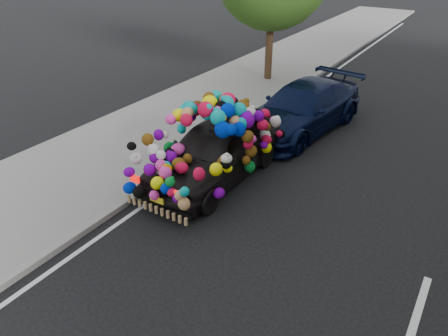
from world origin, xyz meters
name	(u,v)px	position (x,y,z in m)	size (l,w,h in m)	color
ground	(219,239)	(0.00, 0.00, 0.00)	(100.00, 100.00, 0.00)	black
sidewalk	(66,178)	(-4.30, 0.00, 0.06)	(4.00, 60.00, 0.12)	gray
kerb	(127,201)	(-2.35, 0.00, 0.07)	(0.15, 60.00, 0.13)	gray
lane_markings	(416,317)	(3.60, 0.00, 0.01)	(6.00, 50.00, 0.01)	silver
plush_art_car	(215,137)	(-1.37, 2.00, 1.05)	(2.11, 4.38, 2.06)	black
navy_sedan	(302,108)	(-0.77, 5.72, 0.68)	(1.91, 4.70, 1.36)	black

